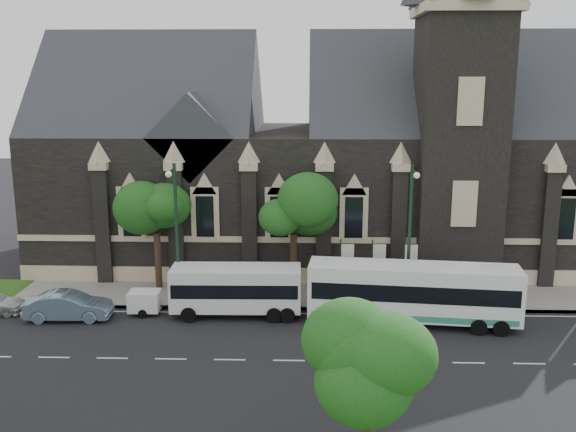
{
  "coord_description": "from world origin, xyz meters",
  "views": [
    {
      "loc": [
        3.84,
        -29.48,
        13.96
      ],
      "look_at": [
        2.77,
        6.0,
        6.15
      ],
      "focal_mm": 39.39,
      "sensor_mm": 36.0,
      "label": 1
    }
  ],
  "objects_px": {
    "banner_flag_center": "(376,264)",
    "sedan": "(68,306)",
    "street_lamp_near": "(410,230)",
    "box_trailer": "(145,301)",
    "shuttle_bus": "(236,288)",
    "banner_flag_right": "(408,265)",
    "tree_park_east": "(374,356)",
    "banner_flag_left": "(345,264)",
    "tree_walk_right": "(297,206)",
    "street_lamp_mid": "(176,228)",
    "tour_coach": "(413,292)",
    "tree_walk_left": "(159,206)"
  },
  "relations": [
    {
      "from": "tree_walk_left",
      "to": "street_lamp_mid",
      "type": "distance_m",
      "value": 4.08
    },
    {
      "from": "tree_walk_right",
      "to": "banner_flag_right",
      "type": "bearing_deg",
      "value": -13.6
    },
    {
      "from": "banner_flag_center",
      "to": "shuttle_bus",
      "type": "xyz_separation_m",
      "value": [
        -8.6,
        -2.8,
        -0.67
      ]
    },
    {
      "from": "tour_coach",
      "to": "box_trailer",
      "type": "bearing_deg",
      "value": -177.66
    },
    {
      "from": "tree_walk_right",
      "to": "shuttle_bus",
      "type": "bearing_deg",
      "value": -128.0
    },
    {
      "from": "street_lamp_mid",
      "to": "tree_park_east",
      "type": "bearing_deg",
      "value": -58.21
    },
    {
      "from": "banner_flag_left",
      "to": "banner_flag_right",
      "type": "bearing_deg",
      "value": 0.0
    },
    {
      "from": "shuttle_bus",
      "to": "banner_flag_right",
      "type": "bearing_deg",
      "value": 13.89
    },
    {
      "from": "tree_walk_right",
      "to": "banner_flag_center",
      "type": "xyz_separation_m",
      "value": [
        5.08,
        -1.71,
        -3.43
      ]
    },
    {
      "from": "banner_flag_center",
      "to": "sedan",
      "type": "xyz_separation_m",
      "value": [
        -18.41,
        -3.82,
        -1.56
      ]
    },
    {
      "from": "banner_flag_center",
      "to": "sedan",
      "type": "height_order",
      "value": "banner_flag_center"
    },
    {
      "from": "street_lamp_near",
      "to": "banner_flag_left",
      "type": "distance_m",
      "value": 4.99
    },
    {
      "from": "banner_flag_right",
      "to": "shuttle_bus",
      "type": "bearing_deg",
      "value": -165.2
    },
    {
      "from": "banner_flag_right",
      "to": "box_trailer",
      "type": "height_order",
      "value": "banner_flag_right"
    },
    {
      "from": "street_lamp_near",
      "to": "sedan",
      "type": "bearing_deg",
      "value": -174.56
    },
    {
      "from": "tree_walk_left",
      "to": "tree_park_east",
      "type": "bearing_deg",
      "value": -59.13
    },
    {
      "from": "street_lamp_mid",
      "to": "banner_flag_center",
      "type": "bearing_deg",
      "value": 8.82
    },
    {
      "from": "tree_park_east",
      "to": "tree_walk_left",
      "type": "xyz_separation_m",
      "value": [
        -11.97,
        20.03,
        1.12
      ]
    },
    {
      "from": "tree_walk_left",
      "to": "banner_flag_left",
      "type": "height_order",
      "value": "tree_walk_left"
    },
    {
      "from": "tree_park_east",
      "to": "banner_flag_center",
      "type": "relative_size",
      "value": 1.57
    },
    {
      "from": "banner_flag_left",
      "to": "shuttle_bus",
      "type": "relative_size",
      "value": 0.52
    },
    {
      "from": "street_lamp_near",
      "to": "box_trailer",
      "type": "height_order",
      "value": "street_lamp_near"
    },
    {
      "from": "banner_flag_right",
      "to": "shuttle_bus",
      "type": "distance_m",
      "value": 10.98
    },
    {
      "from": "street_lamp_near",
      "to": "street_lamp_mid",
      "type": "relative_size",
      "value": 1.0
    },
    {
      "from": "street_lamp_near",
      "to": "tour_coach",
      "type": "bearing_deg",
      "value": -90.17
    },
    {
      "from": "tour_coach",
      "to": "sedan",
      "type": "xyz_separation_m",
      "value": [
        -20.12,
        -0.0,
        -1.07
      ]
    },
    {
      "from": "tree_walk_left",
      "to": "banner_flag_right",
      "type": "xyz_separation_m",
      "value": [
        16.08,
        -1.7,
        -3.35
      ]
    },
    {
      "from": "tree_park_east",
      "to": "tour_coach",
      "type": "xyz_separation_m",
      "value": [
        3.82,
        14.5,
        -2.72
      ]
    },
    {
      "from": "tree_walk_right",
      "to": "street_lamp_mid",
      "type": "bearing_deg",
      "value": -153.35
    },
    {
      "from": "shuttle_bus",
      "to": "tree_park_east",
      "type": "bearing_deg",
      "value": -68.23
    },
    {
      "from": "street_lamp_near",
      "to": "shuttle_bus",
      "type": "relative_size",
      "value": 1.17
    },
    {
      "from": "banner_flag_left",
      "to": "banner_flag_center",
      "type": "relative_size",
      "value": 1.0
    },
    {
      "from": "tour_coach",
      "to": "banner_flag_right",
      "type": "bearing_deg",
      "value": 91.65
    },
    {
      "from": "tree_park_east",
      "to": "banner_flag_left",
      "type": "relative_size",
      "value": 1.57
    },
    {
      "from": "tree_walk_left",
      "to": "banner_flag_center",
      "type": "xyz_separation_m",
      "value": [
        14.08,
        -1.7,
        -3.35
      ]
    },
    {
      "from": "tree_walk_left",
      "to": "box_trailer",
      "type": "distance_m",
      "value": 6.67
    },
    {
      "from": "banner_flag_right",
      "to": "shuttle_bus",
      "type": "height_order",
      "value": "banner_flag_right"
    },
    {
      "from": "banner_flag_center",
      "to": "street_lamp_near",
      "type": "bearing_deg",
      "value": -48.07
    },
    {
      "from": "street_lamp_mid",
      "to": "box_trailer",
      "type": "distance_m",
      "value": 4.77
    },
    {
      "from": "tree_walk_left",
      "to": "street_lamp_near",
      "type": "bearing_deg",
      "value": -12.87
    },
    {
      "from": "banner_flag_left",
      "to": "banner_flag_center",
      "type": "height_order",
      "value": "same"
    },
    {
      "from": "street_lamp_mid",
      "to": "tour_coach",
      "type": "distance_m",
      "value": 14.49
    },
    {
      "from": "tree_park_east",
      "to": "banner_flag_left",
      "type": "height_order",
      "value": "tree_park_east"
    },
    {
      "from": "tree_walk_right",
      "to": "tree_park_east",
      "type": "bearing_deg",
      "value": -81.58
    },
    {
      "from": "shuttle_bus",
      "to": "street_lamp_near",
      "type": "bearing_deg",
      "value": 4.04
    },
    {
      "from": "tree_park_east",
      "to": "sedan",
      "type": "bearing_deg",
      "value": 138.35
    },
    {
      "from": "tree_park_east",
      "to": "banner_flag_right",
      "type": "distance_m",
      "value": 18.91
    },
    {
      "from": "banner_flag_left",
      "to": "banner_flag_center",
      "type": "distance_m",
      "value": 2.0
    },
    {
      "from": "street_lamp_mid",
      "to": "box_trailer",
      "type": "xyz_separation_m",
      "value": [
        -1.86,
        -0.89,
        -4.3
      ]
    },
    {
      "from": "banner_flag_center",
      "to": "sedan",
      "type": "relative_size",
      "value": 0.8
    }
  ]
}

